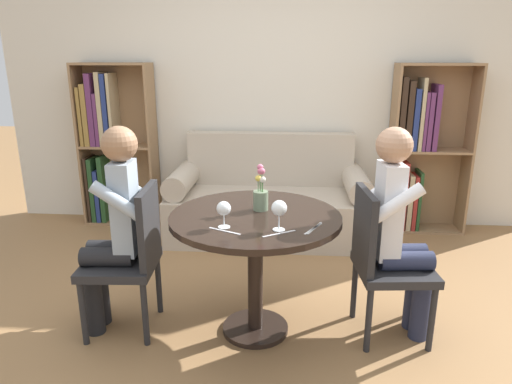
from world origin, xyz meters
TOP-DOWN VIEW (x-y plane):
  - ground_plane at (0.00, 0.00)m, footprint 16.00×16.00m
  - back_wall at (0.00, 2.00)m, footprint 5.20×0.05m
  - round_table at (0.00, 0.00)m, footprint 0.98×0.98m
  - couch at (0.00, 1.58)m, footprint 1.79×0.80m
  - bookshelf_left at (-1.57, 1.84)m, footprint 0.72×0.28m
  - bookshelf_right at (1.38, 1.84)m, footprint 0.72×0.28m
  - chair_left at (-0.74, -0.02)m, footprint 0.45×0.45m
  - chair_right at (0.74, 0.03)m, footprint 0.46×0.46m
  - person_left at (-0.82, -0.03)m, footprint 0.43×0.36m
  - person_right at (0.82, 0.04)m, footprint 0.44×0.37m
  - wine_glass_left at (-0.15, -0.21)m, footprint 0.08×0.08m
  - wine_glass_right at (0.14, -0.23)m, footprint 0.08×0.08m
  - flower_vase at (0.02, 0.09)m, footprint 0.09×0.09m
  - knife_left_setting at (0.14, -0.28)m, footprint 0.17×0.11m
  - fork_left_setting at (0.32, -0.20)m, footprint 0.10×0.17m
  - knife_right_setting at (0.33, -0.19)m, footprint 0.09×0.18m
  - fork_right_setting at (-0.14, -0.26)m, footprint 0.18×0.09m

SIDE VIEW (x-z plane):
  - ground_plane at x=0.00m, z-range 0.00..0.00m
  - couch at x=0.00m, z-range -0.15..0.77m
  - chair_left at x=-0.74m, z-range 0.04..0.94m
  - chair_right at x=0.74m, z-range 0.04..0.94m
  - round_table at x=0.00m, z-range 0.23..0.99m
  - person_right at x=0.82m, z-range 0.04..1.29m
  - person_left at x=-0.82m, z-range 0.04..1.29m
  - knife_left_setting at x=0.14m, z-range 0.75..0.75m
  - fork_left_setting at x=0.32m, z-range 0.75..0.75m
  - knife_right_setting at x=0.33m, z-range 0.75..0.75m
  - fork_right_setting at x=-0.14m, z-range 0.75..0.75m
  - bookshelf_right at x=1.38m, z-range -0.01..1.54m
  - bookshelf_left at x=-1.57m, z-range 0.03..1.59m
  - flower_vase at x=0.02m, z-range 0.71..0.98m
  - wine_glass_left at x=-0.15m, z-range 0.78..0.92m
  - wine_glass_right at x=0.14m, z-range 0.79..0.95m
  - back_wall at x=0.00m, z-range 0.00..2.70m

